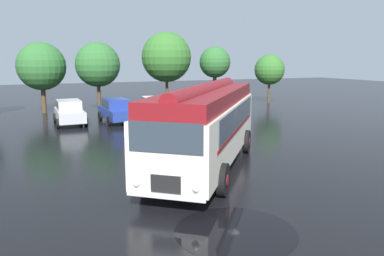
{
  "coord_description": "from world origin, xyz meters",
  "views": [
    {
      "loc": [
        -6.03,
        -13.41,
        4.42
      ],
      "look_at": [
        0.37,
        1.68,
        1.4
      ],
      "focal_mm": 35.0,
      "sensor_mm": 36.0,
      "label": 1
    }
  ],
  "objects_px": {
    "vintage_bus": "(206,122)",
    "car_mid_right": "(155,108)",
    "car_near_left": "(69,112)",
    "car_mid_left": "(116,110)",
    "car_far_right": "(190,107)"
  },
  "relations": [
    {
      "from": "car_mid_right",
      "to": "car_far_right",
      "type": "relative_size",
      "value": 0.99
    },
    {
      "from": "car_mid_left",
      "to": "car_mid_right",
      "type": "bearing_deg",
      "value": 1.73
    },
    {
      "from": "car_near_left",
      "to": "car_mid_right",
      "type": "xyz_separation_m",
      "value": [
        6.05,
        -0.22,
        0.0
      ]
    },
    {
      "from": "car_near_left",
      "to": "vintage_bus",
      "type": "bearing_deg",
      "value": -72.17
    },
    {
      "from": "car_near_left",
      "to": "car_far_right",
      "type": "distance_m",
      "value": 8.82
    },
    {
      "from": "vintage_bus",
      "to": "car_mid_right",
      "type": "height_order",
      "value": "vintage_bus"
    },
    {
      "from": "car_far_right",
      "to": "car_mid_right",
      "type": "bearing_deg",
      "value": 174.79
    },
    {
      "from": "vintage_bus",
      "to": "car_near_left",
      "type": "distance_m",
      "value": 13.82
    },
    {
      "from": "car_far_right",
      "to": "car_mid_left",
      "type": "bearing_deg",
      "value": 178.33
    },
    {
      "from": "vintage_bus",
      "to": "car_mid_right",
      "type": "distance_m",
      "value": 13.07
    },
    {
      "from": "car_near_left",
      "to": "car_mid_left",
      "type": "bearing_deg",
      "value": -5.6
    },
    {
      "from": "car_near_left",
      "to": "car_mid_left",
      "type": "relative_size",
      "value": 0.98
    },
    {
      "from": "vintage_bus",
      "to": "car_mid_left",
      "type": "height_order",
      "value": "vintage_bus"
    },
    {
      "from": "car_near_left",
      "to": "car_mid_right",
      "type": "distance_m",
      "value": 6.06
    },
    {
      "from": "car_mid_left",
      "to": "car_far_right",
      "type": "xyz_separation_m",
      "value": [
        5.64,
        -0.16,
        0.0
      ]
    }
  ]
}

